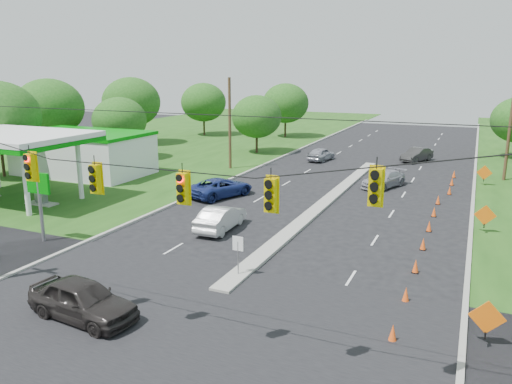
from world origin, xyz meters
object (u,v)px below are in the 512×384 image
at_px(blue_pickup, 221,187).
at_px(black_sedan, 83,300).
at_px(gas_station, 72,150).
at_px(white_sedan, 221,218).

bearing_deg(blue_pickup, black_sedan, 123.47).
xyz_separation_m(gas_station, blue_pickup, (15.58, -0.68, -1.83)).
distance_m(gas_station, blue_pickup, 15.70).
height_order(black_sedan, white_sedan, black_sedan).
bearing_deg(white_sedan, blue_pickup, -64.54).
relative_size(black_sedan, blue_pickup, 0.89).
distance_m(gas_station, white_sedan, 21.14).
distance_m(gas_station, black_sedan, 28.51).
bearing_deg(black_sedan, blue_pickup, 17.94).
relative_size(gas_station, white_sedan, 4.30).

